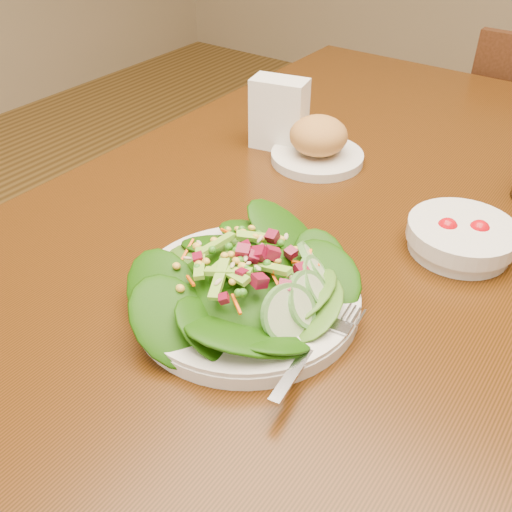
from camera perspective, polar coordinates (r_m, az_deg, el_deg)
name	(u,v)px	position (r m, az deg, el deg)	size (l,w,h in m)	color
ground_plane	(322,488)	(1.42, 6.63, -22.07)	(5.00, 5.00, 0.00)	olive
dining_table	(350,263)	(0.93, 9.38, -0.73)	(0.90, 1.40, 0.75)	#48210B
salad_plate	(253,287)	(0.67, -0.35, -3.14)	(0.28, 0.27, 0.08)	silver
bread_plate	(318,144)	(0.99, 6.22, 11.09)	(0.16, 0.16, 0.08)	silver
tomato_bowl	(461,237)	(0.81, 19.80, 1.79)	(0.14, 0.14, 0.05)	silver
napkin_holder	(279,112)	(1.03, 2.32, 14.19)	(0.10, 0.07, 0.12)	white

